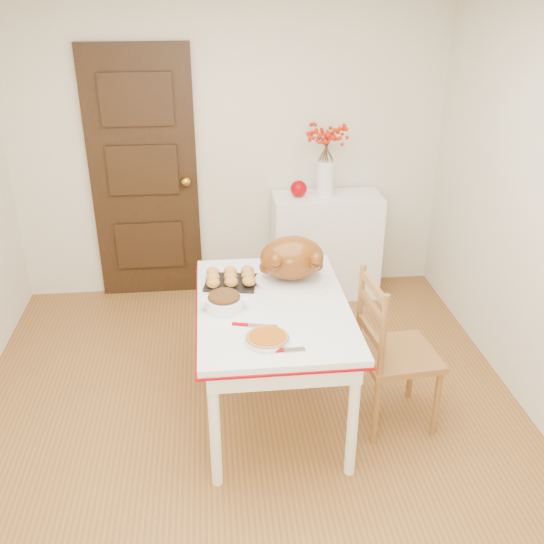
{
  "coord_description": "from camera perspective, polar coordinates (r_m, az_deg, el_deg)",
  "views": [
    {
      "loc": [
        -0.18,
        -2.9,
        2.49
      ],
      "look_at": [
        0.15,
        0.25,
        0.96
      ],
      "focal_mm": 40.49,
      "sensor_mm": 36.0,
      "label": 1
    }
  ],
  "objects": [
    {
      "name": "kitchen_table",
      "position": [
        3.76,
        0.08,
        -8.17
      ],
      "size": [
        0.89,
        1.3,
        0.78
      ],
      "primitive_type": null,
      "color": "white",
      "rests_on": "floor"
    },
    {
      "name": "turkey_platter",
      "position": [
        3.75,
        1.86,
        1.09
      ],
      "size": [
        0.55,
        0.49,
        0.29
      ],
      "primitive_type": null,
      "rotation": [
        0.0,
        0.0,
        -0.33
      ],
      "color": "brown",
      "rests_on": "kitchen_table"
    },
    {
      "name": "wall_back",
      "position": [
        5.05,
        -3.93,
        11.54
      ],
      "size": [
        3.5,
        0.0,
        2.5
      ],
      "primitive_type": "cube",
      "color": "beige",
      "rests_on": "ground"
    },
    {
      "name": "carving_knife",
      "position": [
        3.33,
        -1.65,
        -4.98
      ],
      "size": [
        0.25,
        0.12,
        0.01
      ],
      "primitive_type": null,
      "rotation": [
        0.0,
        0.0,
        -0.26
      ],
      "color": "silver",
      "rests_on": "kitchen_table"
    },
    {
      "name": "pie_server",
      "position": [
        3.13,
        1.21,
        -7.27
      ],
      "size": [
        0.21,
        0.07,
        0.01
      ],
      "primitive_type": null,
      "rotation": [
        0.0,
        0.0,
        0.04
      ],
      "color": "silver",
      "rests_on": "kitchen_table"
    },
    {
      "name": "stuffing_dish",
      "position": [
        3.49,
        -4.46,
        -2.67
      ],
      "size": [
        0.28,
        0.22,
        0.11
      ],
      "primitive_type": null,
      "rotation": [
        0.0,
        0.0,
        -0.03
      ],
      "color": "#57320E",
      "rests_on": "kitchen_table"
    },
    {
      "name": "berry_vase",
      "position": [
        4.94,
        5.04,
        10.34
      ],
      "size": [
        0.31,
        0.31,
        0.59
      ],
      "primitive_type": null,
      "color": "white",
      "rests_on": "sideboard"
    },
    {
      "name": "shaker_pair",
      "position": [
        3.97,
        3.63,
        0.98
      ],
      "size": [
        0.1,
        0.05,
        0.09
      ],
      "primitive_type": null,
      "rotation": [
        0.0,
        0.0,
        0.15
      ],
      "color": "white",
      "rests_on": "kitchen_table"
    },
    {
      "name": "door_back",
      "position": [
        5.11,
        -11.8,
        8.64
      ],
      "size": [
        0.85,
        0.06,
        2.06
      ],
      "primitive_type": "cube",
      "color": "black",
      "rests_on": "ground"
    },
    {
      "name": "drinking_glass",
      "position": [
        4.03,
        0.01,
        1.59
      ],
      "size": [
        0.08,
        0.08,
        0.12
      ],
      "primitive_type": "cylinder",
      "rotation": [
        0.0,
        0.0,
        0.18
      ],
      "color": "white",
      "rests_on": "kitchen_table"
    },
    {
      "name": "rolls_tray",
      "position": [
        3.77,
        -3.86,
        -0.56
      ],
      "size": [
        0.35,
        0.29,
        0.08
      ],
      "primitive_type": null,
      "rotation": [
        0.0,
        0.0,
        -0.17
      ],
      "color": "#C58E43",
      "rests_on": "kitchen_table"
    },
    {
      "name": "chair_oak",
      "position": [
        3.73,
        11.68,
        -7.21
      ],
      "size": [
        0.48,
        0.48,
        0.99
      ],
      "primitive_type": null,
      "rotation": [
        0.0,
        0.0,
        1.66
      ],
      "color": "#945B29",
      "rests_on": "floor"
    },
    {
      "name": "sideboard",
      "position": [
        5.19,
        5.01,
        2.47
      ],
      "size": [
        0.88,
        0.39,
        0.88
      ],
      "primitive_type": "cube",
      "color": "white",
      "rests_on": "floor"
    },
    {
      "name": "pumpkin_pie",
      "position": [
        3.19,
        -0.44,
        -6.13
      ],
      "size": [
        0.24,
        0.24,
        0.05
      ],
      "primitive_type": "cylinder",
      "rotation": [
        0.0,
        0.0,
        0.07
      ],
      "color": "#9C4A0B",
      "rests_on": "kitchen_table"
    },
    {
      "name": "apple",
      "position": [
        4.98,
        2.49,
        7.74
      ],
      "size": [
        0.13,
        0.13,
        0.13
      ],
      "primitive_type": "sphere",
      "color": "#9E0005",
      "rests_on": "sideboard"
    },
    {
      "name": "floor",
      "position": [
        3.83,
        -1.97,
        -14.85
      ],
      "size": [
        3.5,
        4.0,
        0.0
      ],
      "primitive_type": "cube",
      "color": "brown",
      "rests_on": "ground"
    }
  ]
}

